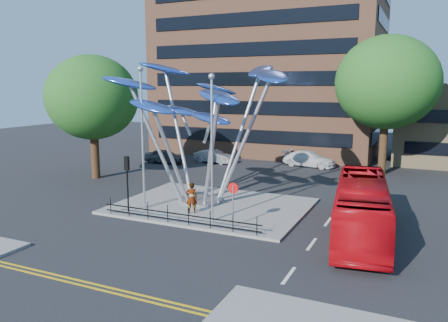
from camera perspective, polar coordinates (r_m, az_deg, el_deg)
The scene contains 18 objects.
ground at distance 23.03m, azimuth -6.02°, elevation -9.97°, with size 120.00×120.00×0.00m, color black.
traffic_island at distance 28.49m, azimuth -1.58°, elevation -5.88°, with size 12.00×9.00×0.15m, color slate.
double_yellow_near at distance 18.53m, azimuth -15.86°, elevation -15.36°, with size 40.00×0.12×0.01m, color gold.
double_yellow_far at distance 18.33m, azimuth -16.49°, elevation -15.69°, with size 40.00×0.12×0.01m, color gold.
brick_tower at distance 53.91m, azimuth 6.16°, elevation 17.44°, with size 25.00×15.00×30.00m, color brown.
tree_right at distance 40.72m, azimuth 20.52°, elevation 9.56°, with size 8.80×8.80×12.11m.
tree_left at distance 38.10m, azimuth -16.83°, elevation 7.91°, with size 7.60×7.60×10.32m.
leaf_sculpture at distance 28.54m, azimuth -2.98°, elevation 7.98°, with size 12.72×9.54×9.51m.
street_lamp_left at distance 27.19m, azimuth -10.65°, elevation 4.53°, with size 0.36×0.36×8.80m.
street_lamp_right at distance 24.23m, azimuth -1.59°, elevation 3.46°, with size 0.36×0.36×8.30m.
traffic_light_island at distance 27.07m, azimuth -12.55°, elevation -1.42°, with size 0.28×0.18×3.42m.
no_entry_sign_island at distance 23.77m, azimuth 1.18°, elevation -4.71°, with size 0.60×0.10×2.45m.
pedestrian_railing_front at distance 24.73m, azimuth -6.03°, elevation -7.22°, with size 10.00×0.06×1.00m.
red_bus at distance 24.00m, azimuth 17.53°, elevation -5.80°, with size 2.53×10.81×3.01m, color #B70810.
pedestrian at distance 26.51m, azimuth -4.27°, elevation -4.82°, with size 0.69×0.45×1.89m, color gray.
parked_car_left at distance 44.76m, azimuth -7.68°, elevation 0.63°, with size 1.68×4.18×1.42m, color #43454B.
parked_car_mid at distance 44.44m, azimuth -1.29°, elevation 0.61°, with size 1.44×4.14×1.37m, color #979A9E.
parked_car_right at distance 43.32m, azimuth 11.07°, elevation 0.27°, with size 2.08×5.13×1.49m, color silver.
Camera 1 is at (11.16, -18.60, 7.76)m, focal length 35.00 mm.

